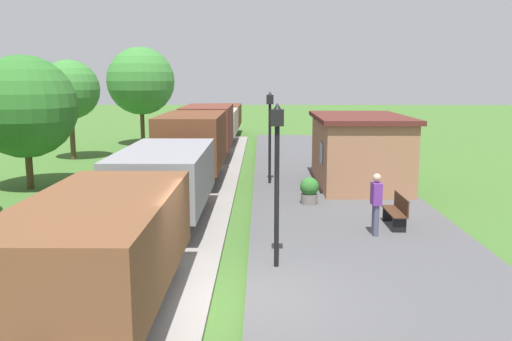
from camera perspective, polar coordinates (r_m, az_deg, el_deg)
name	(u,v)px	position (r m, az deg, el deg)	size (l,w,h in m)	color
ground_plane	(235,309)	(10.81, -2.23, -14.59)	(160.00, 160.00, 0.00)	#3D6628
platform_slab	(399,303)	(11.08, 15.03, -13.60)	(6.00, 60.00, 0.25)	#4C4C4F
track_ballast	(114,305)	(11.16, -15.01, -13.79)	(3.80, 60.00, 0.12)	gray
rail_near	(150,299)	(10.94, -11.31, -13.39)	(0.07, 60.00, 0.14)	slate
rail_far	(77,299)	(11.32, -18.65, -12.92)	(0.07, 60.00, 0.14)	slate
freight_train	(201,140)	(25.99, -5.87, 3.28)	(2.50, 39.20, 2.72)	brown
station_hut	(359,150)	(21.56, 10.97, 2.19)	(3.50, 5.80, 2.78)	#9E6B4C
bench_near_hut	(397,210)	(15.83, 14.87, -4.17)	(0.42, 1.50, 0.91)	#422819
bench_down_platform	(340,155)	(26.75, 8.95, 1.71)	(0.42, 1.50, 0.91)	#422819
person_waiting	(376,202)	(14.71, 12.74, -3.29)	(0.26, 0.39, 1.71)	#474C66
potted_planter	(309,190)	(18.12, 5.74, -2.11)	(0.64, 0.64, 0.92)	slate
lamp_post_near	(277,155)	(11.68, 2.27, 1.63)	(0.28, 0.28, 3.70)	black
lamp_post_far	(270,120)	(21.32, 1.50, 5.39)	(0.28, 0.28, 3.70)	black
tree_trackside_far	(25,107)	(23.27, -23.54, 6.28)	(4.10, 4.10, 5.39)	#4C3823
tree_field_left	(70,90)	(31.00, -19.35, 8.17)	(3.22, 3.22, 5.46)	#4C3823
tree_field_distant	(141,81)	(36.46, -12.24, 9.35)	(4.45, 4.45, 6.50)	#4C3823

